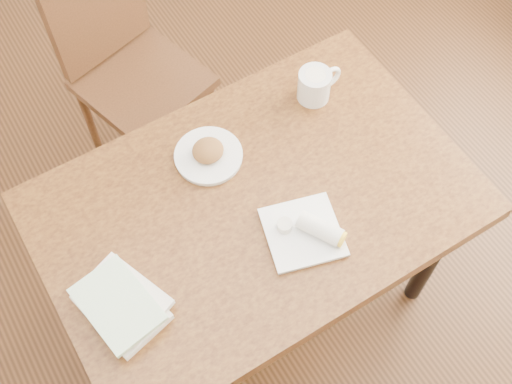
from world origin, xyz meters
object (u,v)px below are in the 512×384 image
table (256,214)px  plate_scone (208,154)px  plate_burrito (308,231)px  coffee_mug (316,84)px  chair_far (125,58)px  book_stack (121,304)px

table → plate_scone: 0.23m
table → plate_burrito: bearing=-68.7°
plate_burrito → coffee_mug: bearing=53.7°
chair_far → book_stack: size_ratio=3.44×
coffee_mug → plate_burrito: 0.50m
plate_scone → chair_far: bearing=89.5°
plate_burrito → table: bearing=111.3°
chair_far → plate_burrito: 1.08m
plate_scone → plate_burrito: 0.39m
table → book_stack: 0.50m
chair_far → coffee_mug: chair_far is taller
chair_far → plate_burrito: size_ratio=3.71×
chair_far → table: bearing=-87.6°
coffee_mug → table: bearing=-147.4°
coffee_mug → book_stack: bearing=-158.7°
coffee_mug → plate_burrito: (-0.30, -0.41, -0.03)m
chair_far → book_stack: chair_far is taller
plate_scone → book_stack: bearing=-145.4°
table → plate_scone: (-0.04, 0.20, 0.10)m
plate_scone → table: bearing=-77.8°
coffee_mug → book_stack: coffee_mug is taller
table → coffee_mug: size_ratio=8.07×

